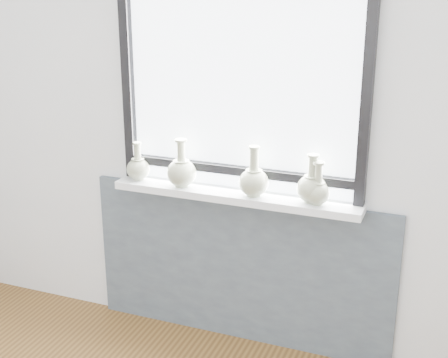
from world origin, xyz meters
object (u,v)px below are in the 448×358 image
(vase_c, at_px, (254,180))
(vase_d, at_px, (312,187))
(vase_b, at_px, (181,171))
(vase_a, at_px, (138,168))
(windowsill, at_px, (235,195))
(vase_e, at_px, (318,191))

(vase_c, distance_m, vase_d, 0.29)
(vase_b, xyz_separation_m, vase_c, (0.40, -0.00, -0.00))
(vase_a, bearing_deg, vase_c, -1.46)
(windowsill, bearing_deg, vase_a, -179.56)
(windowsill, bearing_deg, vase_b, -176.23)
(vase_a, distance_m, vase_e, 0.99)
(vase_a, xyz_separation_m, vase_d, (0.96, 0.00, 0.01))
(vase_b, height_order, vase_c, vase_c)
(vase_a, xyz_separation_m, vase_c, (0.67, -0.02, 0.02))
(vase_c, relative_size, vase_d, 1.07)
(vase_a, relative_size, vase_e, 0.97)
(vase_c, height_order, vase_d, vase_c)
(vase_b, bearing_deg, vase_d, 1.38)
(windowsill, bearing_deg, vase_d, -0.38)
(vase_a, xyz_separation_m, vase_b, (0.27, -0.02, 0.02))
(windowsill, distance_m, vase_c, 0.15)
(windowsill, bearing_deg, vase_c, -11.36)
(vase_e, bearing_deg, vase_b, 179.87)
(vase_a, bearing_deg, vase_b, -3.24)
(windowsill, height_order, vase_a, vase_a)
(vase_a, relative_size, vase_d, 0.86)
(windowsill, relative_size, vase_b, 5.15)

